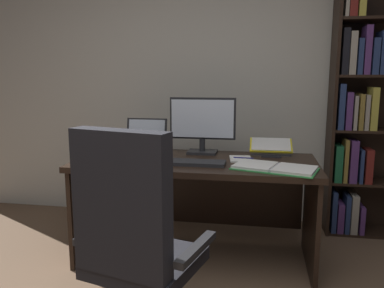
{
  "coord_description": "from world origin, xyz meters",
  "views": [
    {
      "loc": [
        0.41,
        -1.21,
        1.32
      ],
      "look_at": [
        -0.04,
        1.38,
        0.86
      ],
      "focal_mm": 36.36,
      "sensor_mm": 36.0,
      "label": 1
    }
  ],
  "objects_px": {
    "desk": "(197,184)",
    "office_chair": "(136,255)",
    "laptop": "(143,144)",
    "open_binder": "(275,168)",
    "monitor": "(202,125)",
    "reading_stand_with_book": "(271,147)",
    "computer_mouse": "(150,160)",
    "notepad": "(241,159)",
    "bookshelf": "(367,109)",
    "pen": "(244,158)",
    "keyboard": "(194,163)"
  },
  "relations": [
    {
      "from": "desk",
      "to": "office_chair",
      "type": "xyz_separation_m",
      "value": [
        -0.14,
        -1.03,
        -0.08
      ]
    },
    {
      "from": "laptop",
      "to": "open_binder",
      "type": "relative_size",
      "value": 0.58
    },
    {
      "from": "monitor",
      "to": "reading_stand_with_book",
      "type": "distance_m",
      "value": 0.54
    },
    {
      "from": "desk",
      "to": "open_binder",
      "type": "distance_m",
      "value": 0.64
    },
    {
      "from": "laptop",
      "to": "computer_mouse",
      "type": "relative_size",
      "value": 3.18
    },
    {
      "from": "computer_mouse",
      "to": "open_binder",
      "type": "xyz_separation_m",
      "value": [
        0.83,
        -0.05,
        -0.01
      ]
    },
    {
      "from": "notepad",
      "to": "monitor",
      "type": "bearing_deg",
      "value": 148.82
    },
    {
      "from": "reading_stand_with_book",
      "to": "bookshelf",
      "type": "bearing_deg",
      "value": 28.38
    },
    {
      "from": "office_chair",
      "to": "open_binder",
      "type": "height_order",
      "value": "office_chair"
    },
    {
      "from": "desk",
      "to": "laptop",
      "type": "relative_size",
      "value": 5.06
    },
    {
      "from": "open_binder",
      "to": "office_chair",
      "type": "bearing_deg",
      "value": -114.77
    },
    {
      "from": "reading_stand_with_book",
      "to": "open_binder",
      "type": "xyz_separation_m",
      "value": [
        0.01,
        -0.49,
        -0.05
      ]
    },
    {
      "from": "office_chair",
      "to": "open_binder",
      "type": "distance_m",
      "value": 1.05
    },
    {
      "from": "office_chair",
      "to": "open_binder",
      "type": "bearing_deg",
      "value": 63.24
    },
    {
      "from": "laptop",
      "to": "notepad",
      "type": "xyz_separation_m",
      "value": [
        0.77,
        -0.19,
        -0.05
      ]
    },
    {
      "from": "monitor",
      "to": "bookshelf",
      "type": "bearing_deg",
      "value": 20.0
    },
    {
      "from": "computer_mouse",
      "to": "notepad",
      "type": "distance_m",
      "value": 0.63
    },
    {
      "from": "office_chair",
      "to": "reading_stand_with_book",
      "type": "distance_m",
      "value": 1.45
    },
    {
      "from": "monitor",
      "to": "laptop",
      "type": "bearing_deg",
      "value": 179.47
    },
    {
      "from": "reading_stand_with_book",
      "to": "pen",
      "type": "height_order",
      "value": "reading_stand_with_book"
    },
    {
      "from": "keyboard",
      "to": "computer_mouse",
      "type": "xyz_separation_m",
      "value": [
        -0.3,
        0.0,
        0.01
      ]
    },
    {
      "from": "desk",
      "to": "keyboard",
      "type": "relative_size",
      "value": 3.99
    },
    {
      "from": "reading_stand_with_book",
      "to": "computer_mouse",
      "type": "bearing_deg",
      "value": -151.62
    },
    {
      "from": "pen",
      "to": "office_chair",
      "type": "bearing_deg",
      "value": -114.81
    },
    {
      "from": "monitor",
      "to": "computer_mouse",
      "type": "xyz_separation_m",
      "value": [
        -0.3,
        -0.39,
        -0.2
      ]
    },
    {
      "from": "desk",
      "to": "reading_stand_with_book",
      "type": "height_order",
      "value": "reading_stand_with_book"
    },
    {
      "from": "open_binder",
      "to": "computer_mouse",
      "type": "bearing_deg",
      "value": -166.54
    },
    {
      "from": "desk",
      "to": "bookshelf",
      "type": "distance_m",
      "value": 1.53
    },
    {
      "from": "office_chair",
      "to": "desk",
      "type": "bearing_deg",
      "value": 97.32
    },
    {
      "from": "keyboard",
      "to": "computer_mouse",
      "type": "relative_size",
      "value": 4.04
    },
    {
      "from": "bookshelf",
      "to": "monitor",
      "type": "xyz_separation_m",
      "value": [
        -1.28,
        -0.47,
        -0.1
      ]
    },
    {
      "from": "monitor",
      "to": "notepad",
      "type": "height_order",
      "value": "monitor"
    },
    {
      "from": "computer_mouse",
      "to": "pen",
      "type": "relative_size",
      "value": 0.74
    },
    {
      "from": "computer_mouse",
      "to": "notepad",
      "type": "xyz_separation_m",
      "value": [
        0.6,
        0.21,
        -0.02
      ]
    },
    {
      "from": "computer_mouse",
      "to": "pen",
      "type": "xyz_separation_m",
      "value": [
        0.62,
        0.21,
        -0.01
      ]
    },
    {
      "from": "open_binder",
      "to": "laptop",
      "type": "bearing_deg",
      "value": 173.0
    },
    {
      "from": "desk",
      "to": "notepad",
      "type": "distance_m",
      "value": 0.37
    },
    {
      "from": "keyboard",
      "to": "reading_stand_with_book",
      "type": "bearing_deg",
      "value": 40.55
    },
    {
      "from": "laptop",
      "to": "pen",
      "type": "relative_size",
      "value": 2.37
    },
    {
      "from": "computer_mouse",
      "to": "reading_stand_with_book",
      "type": "distance_m",
      "value": 0.93
    },
    {
      "from": "office_chair",
      "to": "reading_stand_with_book",
      "type": "xyz_separation_m",
      "value": [
        0.66,
        1.25,
        0.33
      ]
    },
    {
      "from": "office_chair",
      "to": "computer_mouse",
      "type": "distance_m",
      "value": 0.87
    },
    {
      "from": "monitor",
      "to": "pen",
      "type": "height_order",
      "value": "monitor"
    },
    {
      "from": "keyboard",
      "to": "pen",
      "type": "xyz_separation_m",
      "value": [
        0.32,
        0.21,
        0.0
      ]
    },
    {
      "from": "laptop",
      "to": "keyboard",
      "type": "relative_size",
      "value": 0.79
    },
    {
      "from": "pen",
      "to": "laptop",
      "type": "bearing_deg",
      "value": 166.75
    },
    {
      "from": "notepad",
      "to": "pen",
      "type": "bearing_deg",
      "value": 0.0
    },
    {
      "from": "reading_stand_with_book",
      "to": "desk",
      "type": "bearing_deg",
      "value": -157.21
    },
    {
      "from": "office_chair",
      "to": "computer_mouse",
      "type": "bearing_deg",
      "value": 115.62
    },
    {
      "from": "open_binder",
      "to": "monitor",
      "type": "bearing_deg",
      "value": 157.18
    }
  ]
}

